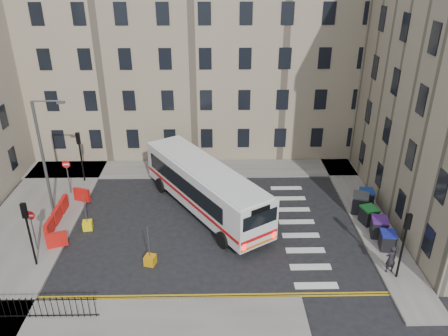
{
  "coord_description": "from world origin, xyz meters",
  "views": [
    {
      "loc": [
        -1.45,
        -24.63,
        16.37
      ],
      "look_at": [
        -0.91,
        2.74,
        3.0
      ],
      "focal_mm": 35.0,
      "sensor_mm": 36.0,
      "label": 1
    }
  ],
  "objects_px": {
    "wheelie_bin_c": "(369,215)",
    "pedestrian": "(391,259)",
    "wheelie_bin_a": "(387,240)",
    "wheelie_bin_e": "(366,198)",
    "wheelie_bin_d": "(360,203)",
    "bus": "(205,186)",
    "bollard_yellow": "(88,225)",
    "bollard_chevron": "(150,260)",
    "streetlamp": "(43,156)",
    "wheelie_bin_b": "(379,227)"
  },
  "relations": [
    {
      "from": "wheelie_bin_b",
      "to": "bollard_yellow",
      "type": "bearing_deg",
      "value": -171.79
    },
    {
      "from": "wheelie_bin_b",
      "to": "bollard_chevron",
      "type": "distance_m",
      "value": 14.49
    },
    {
      "from": "wheelie_bin_c",
      "to": "pedestrian",
      "type": "bearing_deg",
      "value": -110.45
    },
    {
      "from": "bollard_yellow",
      "to": "wheelie_bin_b",
      "type": "bearing_deg",
      "value": -3.93
    },
    {
      "from": "streetlamp",
      "to": "wheelie_bin_b",
      "type": "relative_size",
      "value": 6.16
    },
    {
      "from": "wheelie_bin_b",
      "to": "bollard_yellow",
      "type": "relative_size",
      "value": 2.2
    },
    {
      "from": "bollard_yellow",
      "to": "wheelie_bin_e",
      "type": "bearing_deg",
      "value": 7.29
    },
    {
      "from": "wheelie_bin_d",
      "to": "bollard_yellow",
      "type": "bearing_deg",
      "value": -154.66
    },
    {
      "from": "bollard_chevron",
      "to": "wheelie_bin_e",
      "type": "bearing_deg",
      "value": 23.0
    },
    {
      "from": "wheelie_bin_a",
      "to": "wheelie_bin_c",
      "type": "xyz_separation_m",
      "value": [
        -0.24,
        2.85,
        0.02
      ]
    },
    {
      "from": "bus",
      "to": "wheelie_bin_b",
      "type": "distance_m",
      "value": 11.78
    },
    {
      "from": "wheelie_bin_d",
      "to": "pedestrian",
      "type": "relative_size",
      "value": 0.87
    },
    {
      "from": "bus",
      "to": "wheelie_bin_a",
      "type": "relative_size",
      "value": 10.28
    },
    {
      "from": "wheelie_bin_e",
      "to": "bollard_yellow",
      "type": "relative_size",
      "value": 2.04
    },
    {
      "from": "bus",
      "to": "wheelie_bin_e",
      "type": "distance_m",
      "value": 11.6
    },
    {
      "from": "wheelie_bin_c",
      "to": "bus",
      "type": "bearing_deg",
      "value": 153.23
    },
    {
      "from": "wheelie_bin_d",
      "to": "wheelie_bin_e",
      "type": "distance_m",
      "value": 1.12
    },
    {
      "from": "pedestrian",
      "to": "bollard_chevron",
      "type": "height_order",
      "value": "pedestrian"
    },
    {
      "from": "bollard_yellow",
      "to": "bollard_chevron",
      "type": "xyz_separation_m",
      "value": [
        4.62,
        -3.75,
        0.0
      ]
    },
    {
      "from": "streetlamp",
      "to": "pedestrian",
      "type": "distance_m",
      "value": 22.69
    },
    {
      "from": "pedestrian",
      "to": "wheelie_bin_c",
      "type": "bearing_deg",
      "value": -104.36
    },
    {
      "from": "bus",
      "to": "wheelie_bin_c",
      "type": "bearing_deg",
      "value": -43.45
    },
    {
      "from": "pedestrian",
      "to": "wheelie_bin_e",
      "type": "bearing_deg",
      "value": -107.27
    },
    {
      "from": "wheelie_bin_b",
      "to": "bollard_yellow",
      "type": "height_order",
      "value": "wheelie_bin_b"
    },
    {
      "from": "wheelie_bin_a",
      "to": "pedestrian",
      "type": "height_order",
      "value": "pedestrian"
    },
    {
      "from": "wheelie_bin_a",
      "to": "pedestrian",
      "type": "relative_size",
      "value": 0.67
    },
    {
      "from": "wheelie_bin_b",
      "to": "wheelie_bin_e",
      "type": "height_order",
      "value": "wheelie_bin_b"
    },
    {
      "from": "wheelie_bin_b",
      "to": "bollard_chevron",
      "type": "bearing_deg",
      "value": -158.1
    },
    {
      "from": "bus",
      "to": "bollard_yellow",
      "type": "distance_m",
      "value": 8.23
    },
    {
      "from": "wheelie_bin_a",
      "to": "bollard_yellow",
      "type": "xyz_separation_m",
      "value": [
        -18.95,
        2.68,
        -0.42
      ]
    },
    {
      "from": "bollard_yellow",
      "to": "streetlamp",
      "type": "bearing_deg",
      "value": 143.72
    },
    {
      "from": "wheelie_bin_d",
      "to": "wheelie_bin_e",
      "type": "xyz_separation_m",
      "value": [
        0.73,
        0.85,
        -0.08
      ]
    },
    {
      "from": "wheelie_bin_a",
      "to": "wheelie_bin_d",
      "type": "relative_size",
      "value": 0.76
    },
    {
      "from": "wheelie_bin_e",
      "to": "pedestrian",
      "type": "height_order",
      "value": "pedestrian"
    },
    {
      "from": "bollard_chevron",
      "to": "streetlamp",
      "type": "bearing_deg",
      "value": 142.01
    },
    {
      "from": "wheelie_bin_b",
      "to": "bollard_chevron",
      "type": "height_order",
      "value": "wheelie_bin_b"
    },
    {
      "from": "bollard_yellow",
      "to": "bollard_chevron",
      "type": "bearing_deg",
      "value": -39.07
    },
    {
      "from": "wheelie_bin_b",
      "to": "wheelie_bin_c",
      "type": "xyz_separation_m",
      "value": [
        -0.18,
        1.47,
        -0.04
      ]
    },
    {
      "from": "streetlamp",
      "to": "wheelie_bin_a",
      "type": "distance_m",
      "value": 22.78
    },
    {
      "from": "wheelie_bin_c",
      "to": "pedestrian",
      "type": "distance_m",
      "value": 5.06
    },
    {
      "from": "wheelie_bin_c",
      "to": "bollard_chevron",
      "type": "bearing_deg",
      "value": 179.64
    },
    {
      "from": "streetlamp",
      "to": "wheelie_bin_e",
      "type": "relative_size",
      "value": 6.64
    },
    {
      "from": "wheelie_bin_b",
      "to": "wheelie_bin_e",
      "type": "relative_size",
      "value": 1.08
    },
    {
      "from": "streetlamp",
      "to": "pedestrian",
      "type": "xyz_separation_m",
      "value": [
        21.31,
        -7.06,
        -3.31
      ]
    },
    {
      "from": "wheelie_bin_c",
      "to": "bollard_chevron",
      "type": "relative_size",
      "value": 2.15
    },
    {
      "from": "wheelie_bin_b",
      "to": "pedestrian",
      "type": "xyz_separation_m",
      "value": [
        -0.58,
        -3.56,
        0.24
      ]
    },
    {
      "from": "wheelie_bin_a",
      "to": "wheelie_bin_e",
      "type": "relative_size",
      "value": 0.95
    },
    {
      "from": "bus",
      "to": "bollard_chevron",
      "type": "relative_size",
      "value": 19.96
    },
    {
      "from": "bus",
      "to": "bollard_yellow",
      "type": "relative_size",
      "value": 19.96
    },
    {
      "from": "wheelie_bin_a",
      "to": "wheelie_bin_e",
      "type": "height_order",
      "value": "wheelie_bin_e"
    }
  ]
}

